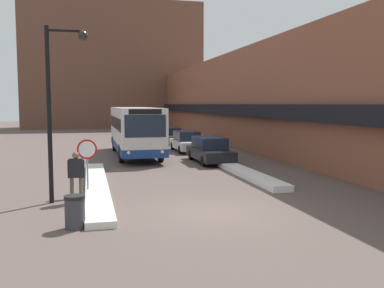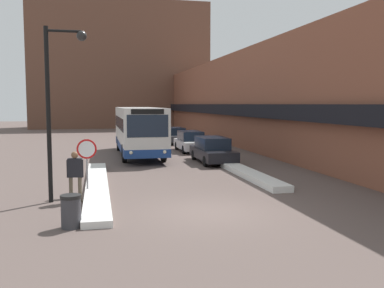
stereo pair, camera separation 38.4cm
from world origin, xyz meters
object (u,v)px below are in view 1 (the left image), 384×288
Objects in this scene: trash_bin at (75,212)px; city_bus at (135,130)px; parked_car_front at (210,150)px; pedestrian at (76,172)px; parked_car_middle at (187,141)px; stop_sign at (87,155)px; street_lamp at (57,94)px; parked_car_back at (170,135)px.

city_bus is at bearing 78.24° from trash_bin.
parked_car_front is 11.75m from pedestrian.
city_bus reaches higher than pedestrian.
city_bus is at bearing -156.38° from parked_car_middle.
street_lamp is (-0.97, -1.08, 2.29)m from stop_sign.
parked_car_front is 2.66× the size of pedestrian.
city_bus is at bearing 72.87° from street_lamp.
parked_car_middle is 4.85× the size of trash_bin.
stop_sign is 2.71m from street_lamp.
city_bus is at bearing 75.60° from stop_sign.
street_lamp reaches higher than parked_car_back.
parked_car_back is 26.36m from trash_bin.
street_lamp is 4.88m from trash_bin.
parked_car_middle is 17.42m from street_lamp.
parked_car_middle is (4.01, 1.75, -1.04)m from city_bus.
parked_car_middle is 2.13× the size of stop_sign.
stop_sign is 2.27× the size of trash_bin.
city_bus is at bearing 82.80° from pedestrian.
stop_sign is 1.36m from pedestrian.
pedestrian is (-7.55, -9.00, 0.34)m from parked_car_front.
street_lamp reaches higher than parked_car_front.
stop_sign is at bearing -109.06° from parked_car_back.
parked_car_back is at bearing 70.94° from stop_sign.
stop_sign reaches higher than parked_car_middle.
parked_car_back is at bearing 69.56° from street_lamp.
trash_bin is (0.04, -3.34, -0.62)m from pedestrian.
parked_car_front is 1.08× the size of parked_car_back.
parked_car_middle is (-0.00, 6.23, -0.01)m from parked_car_front.
parked_car_back is 0.73× the size of street_lamp.
pedestrian is at bearing -116.36° from parked_car_middle.
trash_bin is at bearing -81.84° from pedestrian.
parked_car_front is 12.42m from street_lamp.
street_lamp is at bearing -132.48° from parked_car_front.
city_bus is 14.12m from street_lamp.
parked_car_back is at bearing 90.00° from parked_car_middle.
pedestrian is 1.92× the size of trash_bin.
street_lamp is (-4.11, -13.35, 2.07)m from city_bus.
city_bus is 5.12× the size of stop_sign.
parked_car_front reaches higher than parked_car_back.
stop_sign is at bearing -132.58° from parked_car_front.
pedestrian is (-0.39, -1.21, -0.46)m from stop_sign.
city_bus is 1.78× the size of street_lamp.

